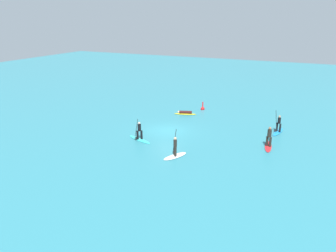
# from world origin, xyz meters

# --- Properties ---
(ground_plane) EXTENTS (120.00, 120.00, 0.00)m
(ground_plane) POSITION_xyz_m (0.00, 0.00, 0.00)
(ground_plane) COLOR teal
(ground_plane) RESTS_ON ground
(surfer_on_red_board) EXTENTS (0.99, 2.81, 1.87)m
(surfer_on_red_board) POSITION_xyz_m (9.92, -0.23, 0.54)
(surfer_on_red_board) COLOR red
(surfer_on_red_board) RESTS_ON ground_plane
(surfer_on_teal_board) EXTENTS (2.98, 1.67, 2.02)m
(surfer_on_teal_board) POSITION_xyz_m (-1.27, -3.52, 0.46)
(surfer_on_teal_board) COLOR #33C6CC
(surfer_on_teal_board) RESTS_ON ground_plane
(surfer_on_white_board) EXTENTS (1.65, 2.52, 2.36)m
(surfer_on_white_board) POSITION_xyz_m (3.35, -5.71, 0.39)
(surfer_on_white_board) COLOR white
(surfer_on_white_board) RESTS_ON ground_plane
(surfer_on_yellow_board) EXTENTS (2.62, 1.35, 0.44)m
(surfer_on_yellow_board) POSITION_xyz_m (-0.72, 6.23, 0.17)
(surfer_on_yellow_board) COLOR yellow
(surfer_on_yellow_board) RESTS_ON ground_plane
(surfer_on_blue_board) EXTENTS (1.01, 2.83, 2.25)m
(surfer_on_blue_board) POSITION_xyz_m (10.11, 4.24, 0.42)
(surfer_on_blue_board) COLOR #1E8CD1
(surfer_on_blue_board) RESTS_ON ground_plane
(marker_buoy) EXTENTS (0.47, 0.47, 1.10)m
(marker_buoy) POSITION_xyz_m (0.43, 9.07, 0.17)
(marker_buoy) COLOR red
(marker_buoy) RESTS_ON ground_plane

